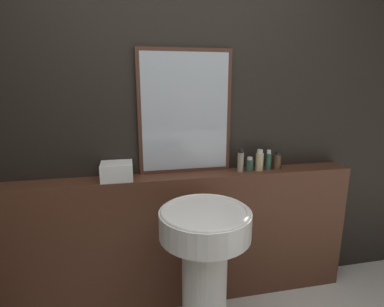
% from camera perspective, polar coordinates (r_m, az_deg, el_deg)
% --- Properties ---
extents(wall_back, '(8.00, 0.06, 2.50)m').
position_cam_1_polar(wall_back, '(2.10, -2.23, 4.35)').
color(wall_back, black).
rests_on(wall_back, ground_plane).
extents(vanity_counter, '(2.46, 0.19, 0.96)m').
position_cam_1_polar(vanity_counter, '(2.24, -1.48, -15.97)').
color(vanity_counter, '#512D1E').
rests_on(vanity_counter, ground_plane).
extents(pedestal_sink, '(0.51, 0.51, 0.90)m').
position_cam_1_polar(pedestal_sink, '(1.82, 2.42, -19.78)').
color(pedestal_sink, white).
rests_on(pedestal_sink, ground_plane).
extents(mirror, '(0.64, 0.03, 0.83)m').
position_cam_1_polar(mirror, '(2.04, -1.31, 7.80)').
color(mirror, '#47281E').
rests_on(mirror, vanity_counter).
extents(towel_stack, '(0.20, 0.17, 0.11)m').
position_cam_1_polar(towel_stack, '(2.00, -14.12, -3.27)').
color(towel_stack, white).
rests_on(towel_stack, vanity_counter).
extents(shampoo_bottle, '(0.04, 0.04, 0.17)m').
position_cam_1_polar(shampoo_bottle, '(2.13, 9.23, -1.42)').
color(shampoo_bottle, gray).
rests_on(shampoo_bottle, vanity_counter).
extents(conditioner_bottle, '(0.05, 0.05, 0.10)m').
position_cam_1_polar(conditioner_bottle, '(2.16, 10.90, -2.08)').
color(conditioner_bottle, '#2D4C3D').
rests_on(conditioner_bottle, vanity_counter).
extents(lotion_bottle, '(0.06, 0.06, 0.15)m').
position_cam_1_polar(lotion_bottle, '(2.19, 12.73, -1.36)').
color(lotion_bottle, '#C6B284').
rests_on(lotion_bottle, vanity_counter).
extents(body_wash_bottle, '(0.04, 0.04, 0.15)m').
position_cam_1_polar(body_wash_bottle, '(2.22, 14.35, -1.33)').
color(body_wash_bottle, '#2D4C3D').
rests_on(body_wash_bottle, vanity_counter).
extents(hand_soap_bottle, '(0.06, 0.06, 0.13)m').
position_cam_1_polar(hand_soap_bottle, '(2.25, 15.90, -1.42)').
color(hand_soap_bottle, '#4C3823').
rests_on(hand_soap_bottle, vanity_counter).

